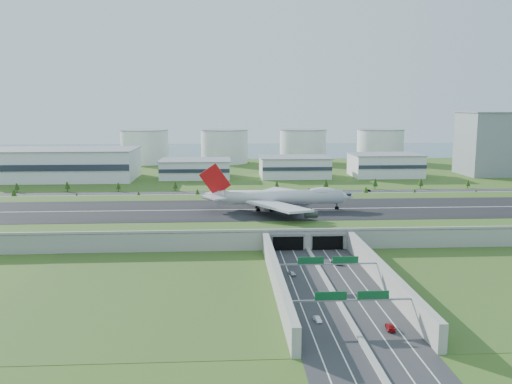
{
  "coord_description": "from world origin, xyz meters",
  "views": [
    {
      "loc": [
        -35.28,
        -272.99,
        61.02
      ],
      "look_at": [
        -17.19,
        35.0,
        11.73
      ],
      "focal_mm": 38.0,
      "sensor_mm": 36.0,
      "label": 1
    }
  ],
  "objects": [
    {
      "name": "car_7",
      "position": [
        3.64,
        105.67,
        0.93
      ],
      "size": [
        5.63,
        2.42,
        1.62
      ],
      "primitive_type": "imported",
      "rotation": [
        0.0,
        0.0,
        -1.6
      ],
      "color": "white",
      "rests_on": "ground"
    },
    {
      "name": "hangar_mid_a",
      "position": [
        -60.0,
        190.0,
        7.5
      ],
      "size": [
        58.0,
        42.0,
        15.0
      ],
      "primitive_type": "cube",
      "color": "silver",
      "rests_on": "ground"
    },
    {
      "name": "airfield_deck",
      "position": [
        0.0,
        -0.09,
        4.12
      ],
      "size": [
        520.0,
        100.0,
        9.2
      ],
      "color": "gray",
      "rests_on": "ground"
    },
    {
      "name": "north_expressway",
      "position": [
        0.0,
        95.0,
        0.06
      ],
      "size": [
        560.0,
        36.0,
        0.12
      ],
      "primitive_type": "cube",
      "color": "#28282B",
      "rests_on": "ground"
    },
    {
      "name": "car_5",
      "position": [
        67.41,
        105.73,
        0.82
      ],
      "size": [
        4.44,
        2.1,
        1.41
      ],
      "primitive_type": "imported",
      "rotation": [
        0.0,
        0.0,
        -1.42
      ],
      "color": "black",
      "rests_on": "ground"
    },
    {
      "name": "car_2",
      "position": [
        7.95,
        -71.75,
        0.88
      ],
      "size": [
        4.53,
        6.02,
        1.52
      ],
      "primitive_type": "imported",
      "rotation": [
        0.0,
        0.0,
        3.56
      ],
      "color": "#0D1345",
      "rests_on": "ground"
    },
    {
      "name": "boeing_747",
      "position": [
        -7.73,
        -1.97,
        14.95
      ],
      "size": [
        79.76,
        75.43,
        24.67
      ],
      "rotation": [
        0.0,
        0.0,
        -0.01
      ],
      "color": "silver",
      "rests_on": "airfield_deck"
    },
    {
      "name": "car_0",
      "position": [
        -11.1,
        -84.62,
        0.86
      ],
      "size": [
        2.89,
        4.68,
        1.49
      ],
      "primitive_type": "imported",
      "rotation": [
        0.0,
        0.0,
        0.28
      ],
      "color": "silver",
      "rests_on": "ground"
    },
    {
      "name": "hangar_west",
      "position": [
        -170.0,
        185.0,
        12.5
      ],
      "size": [
        120.0,
        60.0,
        25.0
      ],
      "primitive_type": "cube",
      "color": "silver",
      "rests_on": "ground"
    },
    {
      "name": "car_3",
      "position": [
        9.9,
        -134.38,
        0.94
      ],
      "size": [
        3.01,
        5.88,
        1.63
      ],
      "primitive_type": "imported",
      "rotation": [
        0.0,
        0.0,
        3.01
      ],
      "color": "maroon",
      "rests_on": "ground"
    },
    {
      "name": "ground",
      "position": [
        0.0,
        0.0,
        0.0
      ],
      "size": [
        1200.0,
        1200.0,
        0.0
      ],
      "primitive_type": "plane",
      "color": "#264C17",
      "rests_on": "ground"
    },
    {
      "name": "underpass_road",
      "position": [
        0.0,
        -99.42,
        3.43
      ],
      "size": [
        38.8,
        120.4,
        8.0
      ],
      "color": "#28282B",
      "rests_on": "ground"
    },
    {
      "name": "car_6",
      "position": [
        141.79,
        85.75,
        0.81
      ],
      "size": [
        5.12,
        2.58,
        1.39
      ],
      "primitive_type": "imported",
      "rotation": [
        0.0,
        0.0,
        1.63
      ],
      "color": "silver",
      "rests_on": "ground"
    },
    {
      "name": "fuel_tank_d",
      "position": [
        135.0,
        310.0,
        17.5
      ],
      "size": [
        50.0,
        50.0,
        35.0
      ],
      "primitive_type": "cylinder",
      "color": "silver",
      "rests_on": "ground"
    },
    {
      "name": "fuel_tank_a",
      "position": [
        -120.0,
        310.0,
        17.5
      ],
      "size": [
        50.0,
        50.0,
        35.0
      ],
      "primitive_type": "cylinder",
      "color": "silver",
      "rests_on": "ground"
    },
    {
      "name": "sign_gantry_far",
      "position": [
        0.0,
        -130.04,
        6.95
      ],
      "size": [
        38.7,
        0.7,
        9.8
      ],
      "color": "gray",
      "rests_on": "ground"
    },
    {
      "name": "sign_gantry_near",
      "position": [
        0.0,
        -95.04,
        6.95
      ],
      "size": [
        38.7,
        0.7,
        9.8
      ],
      "color": "gray",
      "rests_on": "ground"
    },
    {
      "name": "car_1",
      "position": [
        -9.14,
        -127.45,
        0.8
      ],
      "size": [
        2.15,
        4.32,
        1.36
      ],
      "primitive_type": "imported",
      "rotation": [
        0.0,
        0.0,
        0.18
      ],
      "color": "white",
      "rests_on": "ground"
    },
    {
      "name": "fuel_tank_c",
      "position": [
        50.0,
        310.0,
        17.5
      ],
      "size": [
        50.0,
        50.0,
        35.0
      ],
      "primitive_type": "cylinder",
      "color": "silver",
      "rests_on": "ground"
    },
    {
      "name": "office_tower",
      "position": [
        200.0,
        195.0,
        27.5
      ],
      "size": [
        46.0,
        46.0,
        55.0
      ],
      "primitive_type": "cube",
      "color": "gray",
      "rests_on": "ground"
    },
    {
      "name": "tree_row",
      "position": [
        20.61,
        94.56,
        4.58
      ],
      "size": [
        505.87,
        48.71,
        8.44
      ],
      "color": "#3D2819",
      "rests_on": "ground"
    },
    {
      "name": "hangar_mid_b",
      "position": [
        25.0,
        190.0,
        8.5
      ],
      "size": [
        58.0,
        42.0,
        17.0
      ],
      "primitive_type": "cube",
      "color": "silver",
      "rests_on": "ground"
    },
    {
      "name": "fuel_tank_b",
      "position": [
        -35.0,
        310.0,
        17.5
      ],
      "size": [
        50.0,
        50.0,
        35.0
      ],
      "primitive_type": "cylinder",
      "color": "silver",
      "rests_on": "ground"
    },
    {
      "name": "bay_water",
      "position": [
        0.0,
        480.0,
        0.03
      ],
      "size": [
        1200.0,
        260.0,
        0.06
      ],
      "primitive_type": "cube",
      "color": "#365967",
      "rests_on": "ground"
    },
    {
      "name": "hangar_mid_c",
      "position": [
        105.0,
        190.0,
        9.5
      ],
      "size": [
        58.0,
        42.0,
        19.0
      ],
      "primitive_type": "cube",
      "color": "silver",
      "rests_on": "ground"
    },
    {
      "name": "car_4",
      "position": [
        -117.95,
        89.76,
        0.87
      ],
      "size": [
        4.47,
        1.89,
        1.51
      ],
      "primitive_type": "imported",
      "rotation": [
        0.0,
        0.0,
        1.6
      ],
      "color": "#5B5A5F",
      "rests_on": "ground"
    }
  ]
}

